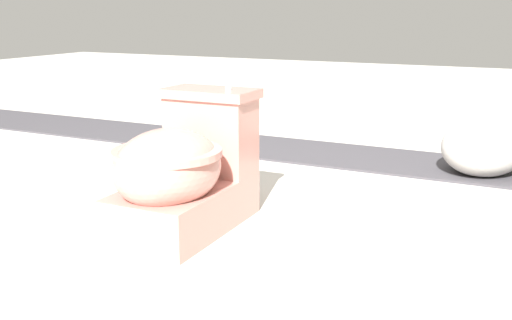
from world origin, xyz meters
TOP-DOWN VIEW (x-y plane):
  - ground_plane at (0.00, 0.00)m, footprint 14.00×14.00m
  - gravel_strip at (-1.15, 0.50)m, footprint 0.56×8.00m
  - toilet at (0.20, -0.14)m, footprint 0.63×0.39m
  - boulder_near at (-1.09, 0.80)m, footprint 0.59×0.56m

SIDE VIEW (x-z plane):
  - ground_plane at x=0.00m, z-range 0.00..0.00m
  - gravel_strip at x=-1.15m, z-range 0.00..0.01m
  - boulder_near at x=-1.09m, z-range 0.00..0.29m
  - toilet at x=0.20m, z-range -0.04..0.48m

